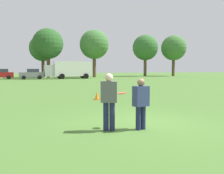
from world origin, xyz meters
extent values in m
plane|color=#47702D|center=(0.00, 0.00, 0.00)|extent=(194.50, 194.50, 0.00)
cylinder|color=#1E234C|center=(-1.31, -0.44, 0.42)|extent=(0.16, 0.16, 0.84)
cylinder|color=#1E234C|center=(-1.15, -0.51, 0.42)|extent=(0.16, 0.16, 0.84)
cube|color=#595960|center=(-1.23, -0.47, 1.15)|extent=(0.54, 0.44, 0.61)
sphere|color=beige|center=(-1.23, -0.47, 1.56)|extent=(0.23, 0.23, 0.23)
cylinder|color=#1E234C|center=(-0.22, -0.69, 0.35)|extent=(0.16, 0.16, 0.71)
cylinder|color=#1E234C|center=(-0.39, -0.72, 0.35)|extent=(0.16, 0.16, 0.71)
cube|color=navy|center=(-0.30, -0.70, 1.01)|extent=(0.50, 0.34, 0.60)
sphere|color=#8C664C|center=(-0.30, -0.70, 1.41)|extent=(0.23, 0.23, 0.23)
cylinder|color=#E54C33|center=(-0.72, -0.26, 1.07)|extent=(0.27, 0.27, 0.07)
cube|color=#D8590C|center=(0.61, 6.37, 0.01)|extent=(0.32, 0.32, 0.03)
cone|color=orange|center=(0.61, 6.37, 0.26)|extent=(0.24, 0.24, 0.45)
cube|color=maroon|center=(-6.53, 38.91, 0.78)|extent=(4.21, 1.83, 0.90)
cube|color=#2D333D|center=(-6.28, 38.91, 1.50)|extent=(2.01, 1.65, 0.64)
cylinder|color=black|center=(-5.23, 37.90, 0.33)|extent=(0.66, 0.22, 0.66)
cylinder|color=black|center=(-5.22, 39.90, 0.33)|extent=(0.66, 0.22, 0.66)
cube|color=slate|center=(-1.50, 36.98, 0.78)|extent=(4.21, 1.83, 0.90)
cube|color=#2D333D|center=(-1.25, 36.98, 1.50)|extent=(2.01, 1.65, 0.64)
cylinder|color=black|center=(-2.81, 35.99, 0.33)|extent=(0.66, 0.22, 0.66)
cylinder|color=black|center=(-2.80, 37.99, 0.33)|extent=(0.66, 0.22, 0.66)
cylinder|color=black|center=(-0.21, 35.97, 0.33)|extent=(0.66, 0.22, 0.66)
cylinder|color=black|center=(-0.19, 37.97, 0.33)|extent=(0.66, 0.22, 0.66)
cube|color=white|center=(5.80, 36.96, 1.83)|extent=(6.82, 2.55, 2.70)
cube|color=#B2B2B7|center=(1.60, 36.99, 1.48)|extent=(1.82, 2.31, 2.00)
cylinder|color=black|center=(3.58, 35.61, 0.48)|extent=(0.96, 0.29, 0.96)
cylinder|color=black|center=(3.60, 38.35, 0.48)|extent=(0.96, 0.29, 0.96)
cylinder|color=black|center=(8.00, 35.58, 0.48)|extent=(0.96, 0.29, 0.96)
cylinder|color=black|center=(8.02, 38.32, 0.48)|extent=(0.96, 0.29, 0.96)
cylinder|color=brown|center=(1.19, 44.43, 1.91)|extent=(0.64, 0.64, 3.81)
sphere|color=#33662D|center=(1.19, 44.43, 6.13)|extent=(5.45, 5.45, 5.45)
cylinder|color=brown|center=(2.00, 42.04, 2.12)|extent=(0.71, 0.71, 4.24)
sphere|color=#285623|center=(2.00, 42.04, 6.82)|extent=(6.06, 6.06, 6.06)
cylinder|color=brown|center=(11.97, 43.13, 2.22)|extent=(0.74, 0.74, 4.44)
sphere|color=#3D7033|center=(11.97, 43.13, 7.14)|extent=(6.34, 6.34, 6.34)
cylinder|color=brown|center=(25.73, 44.95, 2.20)|extent=(0.73, 0.73, 4.40)
sphere|color=#33662D|center=(25.73, 44.95, 7.07)|extent=(6.28, 6.28, 6.28)
cylinder|color=brown|center=(33.17, 43.62, 2.21)|extent=(0.74, 0.74, 4.43)
sphere|color=#3D7033|center=(33.17, 43.62, 7.12)|extent=(6.33, 6.33, 6.33)
camera|label=1|loc=(-3.67, -6.87, 1.81)|focal=37.97mm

